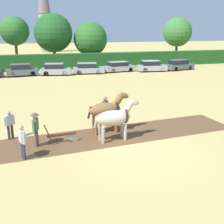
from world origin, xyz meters
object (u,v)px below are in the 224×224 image
object	(u,v)px
draft_horse_lead_left	(115,118)
draft_horse_lead_right	(107,110)
farmer_beside_team	(105,107)
parked_car_far_right	(152,66)
parked_car_center	(55,70)
church_spire	(44,7)
parked_car_center_left	(22,70)
parked_car_end_right	(179,65)
plow	(64,136)
tree_center	(15,31)
farmer_onlooker_left	(22,140)
farmer_at_plow	(36,127)
parked_car_center_right	(88,68)
parked_car_right	(119,67)
tree_center_right	(53,33)
tree_right	(90,39)
tree_far_right	(177,32)
farmer_onlooker_right	(9,123)

from	to	relation	value
draft_horse_lead_left	draft_horse_lead_right	bearing A→B (deg)	90.08
farmer_beside_team	parked_car_far_right	size ratio (longest dim) A/B	0.39
parked_car_center	church_spire	bearing A→B (deg)	99.32
parked_car_center_left	parked_car_end_right	size ratio (longest dim) A/B	0.87
plow	tree_center	bearing A→B (deg)	90.95
farmer_onlooker_left	parked_car_center_left	size ratio (longest dim) A/B	0.41
farmer_at_plow	parked_car_center_left	xyz separation A→B (m)	(-0.86, 24.16, -0.29)
plow	parked_car_center_right	bearing A→B (deg)	70.81
parked_car_center	parked_car_right	xyz separation A→B (m)	(9.03, 0.59, -0.05)
plow	farmer_onlooker_left	xyz separation A→B (m)	(-2.10, -1.48, 0.64)
parked_car_end_right	draft_horse_lead_right	bearing A→B (deg)	-140.08
tree_center_right	farmer_onlooker_left	bearing A→B (deg)	-98.16
draft_horse_lead_left	farmer_beside_team	size ratio (longest dim) A/B	1.60
parked_car_center	parked_car_center_left	bearing A→B (deg)	-175.19
tree_right	parked_car_center	distance (m)	11.86
parked_car_far_right	farmer_beside_team	bearing A→B (deg)	-115.94
tree_center_right	parked_car_center	xyz separation A→B (m)	(-0.92, -9.80, -4.55)
tree_far_right	farmer_at_plow	size ratio (longest dim) A/B	4.49
farmer_onlooker_left	parked_car_end_right	size ratio (longest dim) A/B	0.36
parked_car_far_right	parked_car_end_right	distance (m)	4.59
farmer_onlooker_left	farmer_onlooker_right	bearing A→B (deg)	86.30
tree_center_right	tree_far_right	bearing A→B (deg)	-2.11
church_spire	draft_horse_lead_left	xyz separation A→B (m)	(-1.15, -65.03, -10.17)
tree_center_right	farmer_onlooker_left	size ratio (longest dim) A/B	5.03
plow	parked_car_right	distance (m)	26.50
plow	farmer_at_plow	xyz separation A→B (m)	(-1.44, -0.11, 0.73)
farmer_at_plow	draft_horse_lead_right	bearing A→B (deg)	29.68
farmer_onlooker_left	parked_car_far_right	world-z (taller)	farmer_onlooker_left
tree_center_right	tree_right	xyz separation A→B (m)	(5.90, -0.77, -0.98)
farmer_at_plow	parked_car_center_right	bearing A→B (deg)	88.29
tree_right	parked_car_end_right	xyz separation A→B (m)	(11.39, -9.29, -3.58)
tree_center	draft_horse_lead_right	bearing A→B (deg)	-80.45
parked_car_center_left	tree_right	bearing A→B (deg)	32.98
tree_far_right	farmer_beside_team	distance (m)	37.07
draft_horse_lead_left	farmer_beside_team	distance (m)	3.29
farmer_at_plow	parked_car_center	world-z (taller)	farmer_at_plow
farmer_at_plow	farmer_beside_team	bearing A→B (deg)	49.56
tree_far_right	farmer_onlooker_left	bearing A→B (deg)	-128.32
farmer_onlooker_left	church_spire	bearing A→B (deg)	67.57
farmer_beside_team	farmer_onlooker_right	world-z (taller)	farmer_beside_team
tree_center	farmer_beside_team	bearing A→B (deg)	-79.07
parked_car_right	farmer_at_plow	bearing A→B (deg)	-125.00
church_spire	tree_center	bearing A→B (deg)	-102.66
farmer_onlooker_left	parked_car_center	xyz separation A→B (m)	(4.07, 24.99, -0.22)
draft_horse_lead_left	plow	bearing A→B (deg)	166.27
parked_car_center	parked_car_far_right	distance (m)	13.63
church_spire	parked_car_center_left	distance (m)	42.35
tree_center_right	parked_car_center	size ratio (longest dim) A/B	2.01
draft_horse_lead_left	parked_car_center	size ratio (longest dim) A/B	0.64
tree_center	parked_car_end_right	xyz separation A→B (m)	(23.19, -10.86, -4.85)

